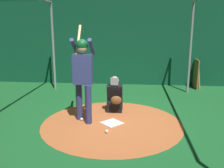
{
  "coord_description": "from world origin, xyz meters",
  "views": [
    {
      "loc": [
        5.42,
        0.5,
        2.22
      ],
      "look_at": [
        0.0,
        0.0,
        0.95
      ],
      "focal_mm": 39.71,
      "sensor_mm": 36.0,
      "label": 1
    }
  ],
  "objects": [
    {
      "name": "home_plate",
      "position": [
        0.0,
        0.0,
        0.01
      ],
      "size": [
        0.59,
        0.59,
        0.01
      ],
      "primitive_type": "cube",
      "rotation": [
        0.0,
        0.0,
        0.79
      ],
      "color": "white",
      "rests_on": "dirt_circle"
    },
    {
      "name": "ground_plane",
      "position": [
        0.0,
        0.0,
        0.0
      ],
      "size": [
        26.88,
        26.88,
        0.0
      ],
      "primitive_type": "plane",
      "color": "#195B28"
    },
    {
      "name": "bat_rack",
      "position": [
        -3.91,
        2.77,
        0.49
      ],
      "size": [
        1.06,
        0.18,
        1.05
      ],
      "color": "olive",
      "rests_on": "ground"
    },
    {
      "name": "catcher",
      "position": [
        -0.86,
        -0.0,
        0.37
      ],
      "size": [
        0.58,
        0.4,
        0.96
      ],
      "color": "black",
      "rests_on": "ground"
    },
    {
      "name": "baseball_1",
      "position": [
        -0.09,
        -0.74,
        0.04
      ],
      "size": [
        0.07,
        0.07,
        0.07
      ],
      "primitive_type": "sphere",
      "color": "white",
      "rests_on": "dirt_circle"
    },
    {
      "name": "batter",
      "position": [
        -0.09,
        -0.68,
        1.2
      ],
      "size": [
        0.68,
        0.49,
        2.26
      ],
      "color": "navy",
      "rests_on": "ground"
    },
    {
      "name": "cage_frame",
      "position": [
        0.0,
        0.0,
        2.16
      ],
      "size": [
        6.18,
        4.76,
        3.04
      ],
      "color": "gray",
      "rests_on": "ground"
    },
    {
      "name": "dirt_circle",
      "position": [
        0.0,
        0.0,
        0.0
      ],
      "size": [
        3.28,
        3.28,
        0.01
      ],
      "primitive_type": "cylinder",
      "color": "#B76033",
      "rests_on": "ground"
    },
    {
      "name": "back_wall",
      "position": [
        -4.16,
        0.0,
        1.76
      ],
      "size": [
        0.22,
        10.88,
        3.48
      ],
      "color": "#0F472D",
      "rests_on": "ground"
    },
    {
      "name": "baseball_0",
      "position": [
        0.55,
        -0.06,
        0.04
      ],
      "size": [
        0.07,
        0.07,
        0.07
      ],
      "primitive_type": "sphere",
      "color": "white",
      "rests_on": "dirt_circle"
    }
  ]
}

